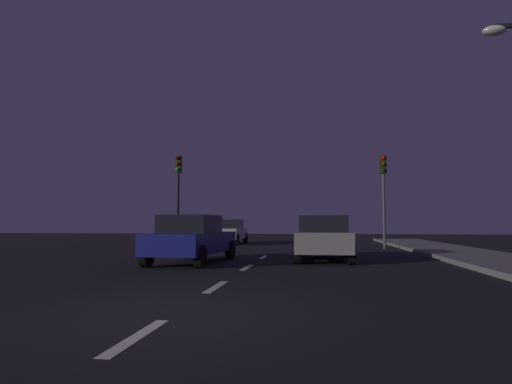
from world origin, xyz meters
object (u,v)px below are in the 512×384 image
at_px(traffic_signal_left, 178,183).
at_px(traffic_signal_right, 383,183).
at_px(car_oncoming_far, 229,231).
at_px(car_adjacent_lane, 192,239).
at_px(car_stopped_ahead, 323,237).

height_order(traffic_signal_left, traffic_signal_right, traffic_signal_left).
bearing_deg(traffic_signal_right, car_oncoming_far, 152.24).
distance_m(traffic_signal_left, traffic_signal_right, 10.36).
height_order(car_adjacent_lane, car_oncoming_far, car_adjacent_lane).
bearing_deg(car_oncoming_far, car_adjacent_lane, -83.61).
height_order(traffic_signal_right, car_stopped_ahead, traffic_signal_right).
height_order(traffic_signal_left, car_adjacent_lane, traffic_signal_left).
bearing_deg(car_oncoming_far, car_stopped_ahead, -64.06).
xyz_separation_m(traffic_signal_left, traffic_signal_right, (10.36, -0.00, -0.13)).
bearing_deg(traffic_signal_left, car_oncoming_far, 68.60).
bearing_deg(traffic_signal_right, traffic_signal_left, 180.00).
distance_m(traffic_signal_right, car_adjacent_lane, 11.34).
xyz_separation_m(traffic_signal_left, car_oncoming_far, (1.77, 4.52, -2.60)).
bearing_deg(traffic_signal_left, car_stopped_ahead, -43.27).
distance_m(car_stopped_ahead, car_adjacent_lane, 4.39).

